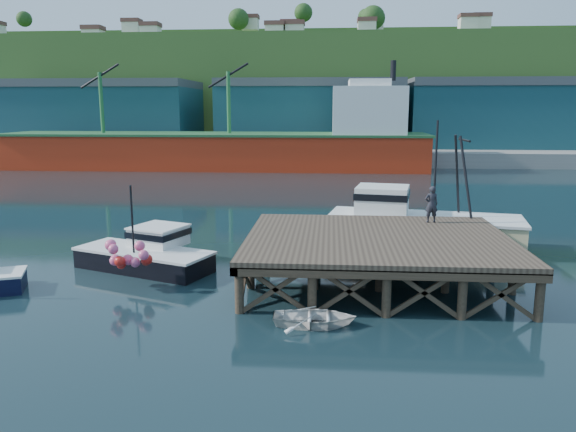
# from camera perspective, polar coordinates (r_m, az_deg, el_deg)

# --- Properties ---
(ground) EXTENTS (300.00, 300.00, 0.00)m
(ground) POSITION_cam_1_polar(r_m,az_deg,el_deg) (26.85, -2.91, -6.26)
(ground) COLOR black
(ground) RESTS_ON ground
(wharf) EXTENTS (12.00, 10.00, 2.62)m
(wharf) POSITION_cam_1_polar(r_m,az_deg,el_deg) (26.05, 9.10, -2.50)
(wharf) COLOR brown
(wharf) RESTS_ON ground
(far_quay) EXTENTS (160.00, 40.00, 2.00)m
(far_quay) POSITION_cam_1_polar(r_m,az_deg,el_deg) (95.74, 2.36, 6.79)
(far_quay) COLOR gray
(far_quay) RESTS_ON ground
(warehouse_left) EXTENTS (32.00, 16.00, 9.00)m
(warehouse_left) POSITION_cam_1_polar(r_m,az_deg,el_deg) (98.21, -18.89, 9.54)
(warehouse_left) COLOR #17414C
(warehouse_left) RESTS_ON far_quay
(warehouse_mid) EXTENTS (28.00, 16.00, 9.00)m
(warehouse_mid) POSITION_cam_1_polar(r_m,az_deg,el_deg) (90.51, 2.28, 10.04)
(warehouse_mid) COLOR #17414C
(warehouse_mid) RESTS_ON far_quay
(warehouse_right) EXTENTS (30.00, 16.00, 9.00)m
(warehouse_right) POSITION_cam_1_polar(r_m,az_deg,el_deg) (94.31, 21.07, 9.36)
(warehouse_right) COLOR #17414C
(warehouse_right) RESTS_ON far_quay
(cargo_ship) EXTENTS (55.50, 10.00, 13.75)m
(cargo_ship) POSITION_cam_1_polar(r_m,az_deg,el_deg) (74.51, -4.79, 7.36)
(cargo_ship) COLOR red
(cargo_ship) RESTS_ON ground
(hillside) EXTENTS (220.00, 50.00, 22.00)m
(hillside) POSITION_cam_1_polar(r_m,az_deg,el_deg) (125.52, 2.89, 12.34)
(hillside) COLOR #2D511E
(hillside) RESTS_ON ground
(boat_black) EXTENTS (7.45, 6.20, 4.33)m
(boat_black) POSITION_cam_1_polar(r_m,az_deg,el_deg) (28.99, -14.07, -3.65)
(boat_black) COLOR black
(boat_black) RESTS_ON ground
(trawler) EXTENTS (11.35, 5.77, 7.25)m
(trawler) POSITION_cam_1_polar(r_m,az_deg,el_deg) (32.99, 13.25, -0.61)
(trawler) COLOR beige
(trawler) RESTS_ON ground
(dinghy) EXTENTS (3.12, 2.26, 0.64)m
(dinghy) POSITION_cam_1_polar(r_m,az_deg,el_deg) (21.07, 2.74, -10.26)
(dinghy) COLOR silver
(dinghy) RESTS_ON ground
(dockworker) EXTENTS (0.75, 0.55, 1.89)m
(dockworker) POSITION_cam_1_polar(r_m,az_deg,el_deg) (29.65, 14.36, 1.16)
(dockworker) COLOR black
(dockworker) RESTS_ON wharf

